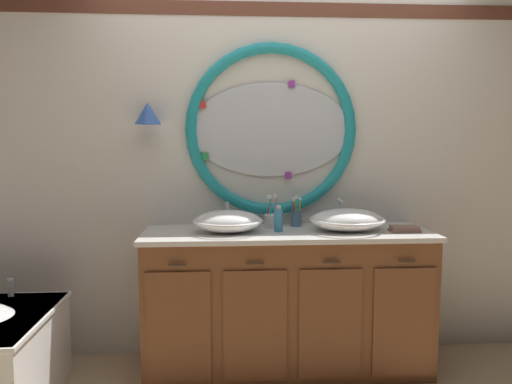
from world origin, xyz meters
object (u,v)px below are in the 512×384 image
(toothbrush_holder_left, at_px, (271,220))
(folded_hand_towel, at_px, (404,229))
(sink_basin_left, at_px, (228,221))
(soap_dispenser, at_px, (278,220))
(sink_basin_right, at_px, (347,220))
(toothbrush_holder_right, at_px, (296,217))

(toothbrush_holder_left, xyz_separation_m, folded_hand_towel, (0.82, -0.18, -0.04))
(sink_basin_left, relative_size, soap_dispenser, 2.53)
(soap_dispenser, relative_size, folded_hand_towel, 0.95)
(folded_hand_towel, bearing_deg, sink_basin_left, 177.47)
(sink_basin_right, xyz_separation_m, soap_dispenser, (-0.43, 0.01, 0.00))
(sink_basin_left, distance_m, toothbrush_holder_left, 0.31)
(toothbrush_holder_right, distance_m, soap_dispenser, 0.23)
(sink_basin_left, distance_m, toothbrush_holder_right, 0.49)
(sink_basin_right, bearing_deg, toothbrush_holder_right, 147.89)
(sink_basin_right, distance_m, toothbrush_holder_right, 0.35)
(sink_basin_right, xyz_separation_m, toothbrush_holder_left, (-0.47, 0.13, -0.02))
(folded_hand_towel, bearing_deg, toothbrush_holder_right, 160.11)
(folded_hand_towel, bearing_deg, soap_dispenser, 176.03)
(sink_basin_right, distance_m, folded_hand_towel, 0.36)
(sink_basin_left, xyz_separation_m, sink_basin_right, (0.75, 0.00, 0.00))
(soap_dispenser, xyz_separation_m, folded_hand_towel, (0.78, -0.05, -0.06))
(sink_basin_left, xyz_separation_m, folded_hand_towel, (1.10, -0.05, -0.05))
(sink_basin_right, height_order, toothbrush_holder_right, toothbrush_holder_right)
(sink_basin_left, height_order, soap_dispenser, soap_dispenser)
(toothbrush_holder_right, relative_size, folded_hand_towel, 1.15)
(sink_basin_left, xyz_separation_m, toothbrush_holder_left, (0.28, 0.13, -0.02))
(toothbrush_holder_right, xyz_separation_m, folded_hand_towel, (0.65, -0.23, -0.04))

